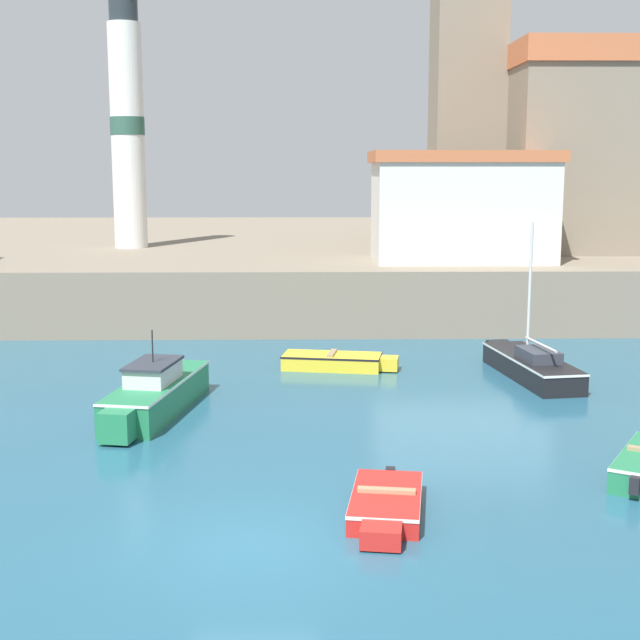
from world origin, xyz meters
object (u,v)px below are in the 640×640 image
object	(u,v)px
dinghy_red_0	(386,504)
lighthouse	(127,121)
sailboat_black_2	(530,364)
church	(564,142)
dinghy_yellow_6	(336,361)
motorboat_green_5	(155,393)
harbor_shed_mid_row	(462,206)

from	to	relation	value
dinghy_red_0	lighthouse	size ratio (longest dim) A/B	0.27
sailboat_black_2	lighthouse	distance (m)	25.96
dinghy_red_0	church	size ratio (longest dim) A/B	0.21
dinghy_red_0	sailboat_black_2	bearing A→B (deg)	63.46
dinghy_yellow_6	church	size ratio (longest dim) A/B	0.25
dinghy_red_0	dinghy_yellow_6	world-z (taller)	dinghy_yellow_6
sailboat_black_2	lighthouse	bearing A→B (deg)	132.32
sailboat_black_2	dinghy_yellow_6	bearing A→B (deg)	167.75
lighthouse	dinghy_red_0	bearing A→B (deg)	-70.45
lighthouse	sailboat_black_2	bearing A→B (deg)	-47.68
dinghy_red_0	lighthouse	world-z (taller)	lighthouse
dinghy_yellow_6	church	bearing A→B (deg)	55.77
sailboat_black_2	church	xyz separation A→B (m)	(6.75, 20.69, 7.80)
dinghy_red_0	dinghy_yellow_6	bearing A→B (deg)	92.25
motorboat_green_5	dinghy_yellow_6	size ratio (longest dim) A/B	1.52
dinghy_red_0	harbor_shed_mid_row	distance (m)	23.91
lighthouse	church	bearing A→B (deg)	6.43
lighthouse	motorboat_green_5	bearing A→B (deg)	-77.86
motorboat_green_5	lighthouse	distance (m)	24.30
sailboat_black_2	lighthouse	xyz separation A→B (m)	(-16.45, 18.07, 8.75)
church	harbor_shed_mid_row	world-z (taller)	church
dinghy_red_0	church	xyz separation A→B (m)	(12.62, 32.43, 8.00)
dinghy_red_0	motorboat_green_5	size ratio (longest dim) A/B	0.57
motorboat_green_5	dinghy_red_0	bearing A→B (deg)	-52.61
dinghy_yellow_6	harbor_shed_mid_row	xyz separation A→B (m)	(5.93, 9.63, 4.90)
motorboat_green_5	harbor_shed_mid_row	world-z (taller)	harbor_shed_mid_row
sailboat_black_2	motorboat_green_5	distance (m)	12.39
dinghy_red_0	church	bearing A→B (deg)	68.74
motorboat_green_5	lighthouse	bearing A→B (deg)	102.14
harbor_shed_mid_row	lighthouse	bearing A→B (deg)	156.21
lighthouse	harbor_shed_mid_row	world-z (taller)	lighthouse
motorboat_green_5	sailboat_black_2	bearing A→B (deg)	19.53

